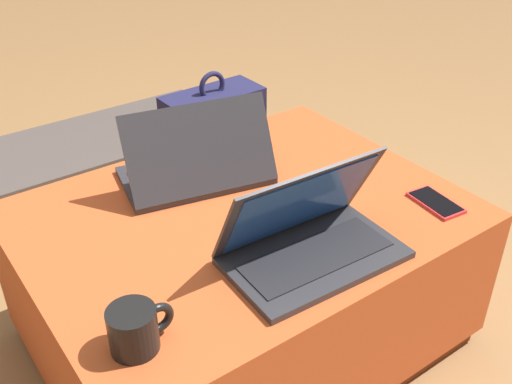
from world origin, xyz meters
The scene contains 8 objects.
ground_plane centered at (0.00, 0.00, 0.00)m, with size 14.00×14.00×0.00m, color #9E7042.
ottoman centered at (0.00, 0.00, 0.21)m, with size 1.04×0.79×0.42m.
laptop_near centered at (0.02, -0.23, 0.47)m, with size 0.39×0.24×0.22m.
laptop_far centered at (-0.02, 0.18, 0.47)m, with size 0.41×0.30×0.22m.
cell_phone centered at (0.40, -0.26, 0.43)m, with size 0.09×0.14×0.01m.
backpack centered at (0.24, 0.52, 0.24)m, with size 0.33×0.20×0.57m.
coffee_mug centered at (-0.40, -0.25, 0.47)m, with size 0.13×0.09×0.09m.
fireplace_hearth centered at (0.00, 1.32, 0.02)m, with size 1.40×0.50×0.04m.
Camera 1 is at (-0.68, -1.00, 1.23)m, focal length 42.00 mm.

